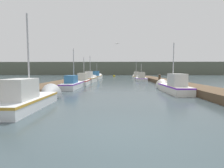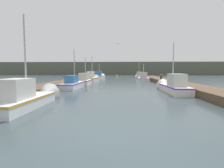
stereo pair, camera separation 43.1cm
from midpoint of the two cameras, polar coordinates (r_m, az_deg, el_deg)
ground_plane at (r=5.13m, az=1.97°, el=-16.17°), size 200.00×200.00×0.00m
dock_left at (r=21.86m, az=-14.49°, el=0.32°), size 2.36×40.00×0.51m
dock_right at (r=21.81m, az=20.00°, el=0.18°), size 2.36×40.00×0.51m
distant_shore_ridge at (r=72.45m, az=2.91°, el=5.05°), size 120.00×16.00×4.85m
fishing_boat_0 at (r=9.78m, az=-24.26°, el=-3.94°), size 1.49×5.40×4.91m
fishing_boat_1 at (r=15.29m, az=19.70°, el=-0.69°), size 1.39×5.99×4.33m
fishing_boat_2 at (r=18.65m, az=-11.27°, el=0.17°), size 1.38×6.29×4.32m
fishing_boat_3 at (r=23.20m, az=-8.03°, el=1.17°), size 1.51×6.26×3.82m
fishing_boat_4 at (r=26.98m, az=-5.96°, el=1.74°), size 1.86×4.72×4.32m
fishing_boat_5 at (r=30.97m, az=10.56°, el=1.88°), size 2.08×5.11×3.49m
fishing_boat_6 at (r=36.26m, az=-3.69°, el=2.47°), size 1.94×6.23×3.57m
fishing_boat_7 at (r=39.99m, az=9.06°, el=2.52°), size 1.74×5.15×4.49m
mooring_piling_0 at (r=27.57m, az=-8.09°, el=1.98°), size 0.34×0.34×1.17m
mooring_piling_1 at (r=45.22m, az=-3.74°, el=3.06°), size 0.26×0.26×1.25m
mooring_piling_2 at (r=23.46m, az=16.25°, el=1.54°), size 0.31×0.31×1.29m
channel_buoy at (r=48.28m, az=1.95°, el=2.62°), size 0.63×0.63×1.13m
seagull_lead at (r=22.59m, az=2.54°, el=13.06°), size 0.56×0.30×0.12m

